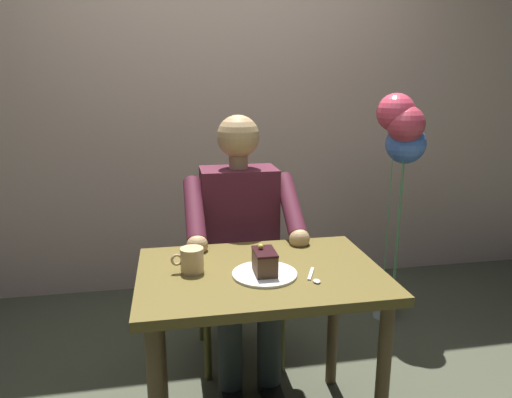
% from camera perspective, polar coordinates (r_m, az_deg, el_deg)
% --- Properties ---
extents(cafe_rear_panel, '(6.40, 0.12, 3.00)m').
position_cam_1_polar(cafe_rear_panel, '(3.16, -5.02, 16.02)').
color(cafe_rear_panel, '#BF9F8E').
rests_on(cafe_rear_panel, ground).
extents(dining_table, '(0.91, 0.63, 0.71)m').
position_cam_1_polar(dining_table, '(1.81, 0.53, -11.77)').
color(dining_table, brown).
rests_on(dining_table, ground).
extents(chair, '(0.42, 0.42, 0.90)m').
position_cam_1_polar(chair, '(2.43, -2.38, -7.56)').
color(chair, '#4F4C1F').
rests_on(chair, ground).
extents(seated_person, '(0.53, 0.58, 1.25)m').
position_cam_1_polar(seated_person, '(2.22, -1.79, -5.50)').
color(seated_person, '#4F1B2B').
rests_on(seated_person, ground).
extents(dessert_plate, '(0.24, 0.24, 0.01)m').
position_cam_1_polar(dessert_plate, '(1.72, 1.06, -9.17)').
color(dessert_plate, white).
rests_on(dessert_plate, dining_table).
extents(cake_slice, '(0.08, 0.12, 0.11)m').
position_cam_1_polar(cake_slice, '(1.70, 1.07, -7.67)').
color(cake_slice, '#533724').
rests_on(cake_slice, dessert_plate).
extents(coffee_cup, '(0.12, 0.09, 0.09)m').
position_cam_1_polar(coffee_cup, '(1.75, -7.90, -7.37)').
color(coffee_cup, tan).
rests_on(coffee_cup, dining_table).
extents(dessert_spoon, '(0.06, 0.14, 0.01)m').
position_cam_1_polar(dessert_spoon, '(1.70, 7.12, -9.55)').
color(dessert_spoon, silver).
rests_on(dessert_spoon, dining_table).
extents(balloon_display, '(0.30, 0.27, 1.34)m').
position_cam_1_polar(balloon_display, '(2.76, 17.31, 6.30)').
color(balloon_display, '#B2C1C6').
rests_on(balloon_display, ground).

